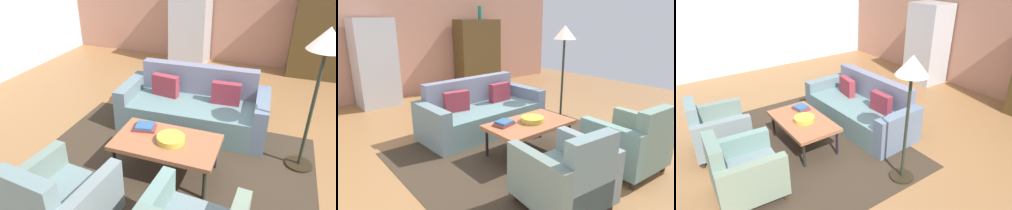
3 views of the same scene
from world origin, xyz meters
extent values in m
plane|color=#97693D|center=(0.00, 0.00, 0.00)|extent=(10.51, 10.51, 0.00)
cube|color=tan|center=(0.00, 3.66, 1.40)|extent=(8.76, 0.12, 2.80)
cube|color=silver|center=(-4.38, 0.00, 1.40)|extent=(0.12, 7.33, 2.80)
cube|color=#3B2E21|center=(-0.28, -0.57, 0.00)|extent=(3.40, 2.60, 0.01)
cube|color=slate|center=(-0.28, 0.48, 0.21)|extent=(1.77, 0.97, 0.42)
cube|color=slate|center=(-0.29, 0.84, 0.43)|extent=(1.75, 0.25, 0.86)
cube|color=slate|center=(0.68, 0.52, 0.31)|extent=(0.22, 0.91, 0.62)
cube|color=slate|center=(-1.24, 0.44, 0.31)|extent=(0.22, 0.91, 0.62)
cube|color=maroon|center=(0.17, 0.60, 0.58)|extent=(0.41, 0.14, 0.32)
cube|color=maroon|center=(-0.73, 0.56, 0.58)|extent=(0.41, 0.17, 0.32)
cylinder|color=black|center=(-0.81, -0.34, 0.20)|extent=(0.04, 0.04, 0.40)
cylinder|color=black|center=(0.25, -0.34, 0.20)|extent=(0.04, 0.04, 0.40)
cylinder|color=black|center=(-0.81, -0.90, 0.20)|extent=(0.04, 0.04, 0.40)
cylinder|color=black|center=(0.25, -0.90, 0.20)|extent=(0.04, 0.04, 0.40)
cube|color=#A05F3D|center=(-0.28, -0.62, 0.43)|extent=(1.20, 0.70, 0.05)
cylinder|color=#36291A|center=(-1.18, -1.35, 0.05)|extent=(0.05, 0.05, 0.10)
cylinder|color=#3A2822|center=(-0.51, -1.41, 0.05)|extent=(0.05, 0.05, 0.10)
cylinder|color=#3C1E1E|center=(-1.25, -2.03, 0.05)|extent=(0.05, 0.05, 0.10)
cylinder|color=#342122|center=(-0.57, -2.09, 0.05)|extent=(0.05, 0.05, 0.10)
cube|color=gray|center=(-0.88, -1.72, 0.25)|extent=(0.63, 0.85, 0.30)
cube|color=gray|center=(-0.91, -2.05, 0.49)|extent=(0.57, 0.19, 0.78)
cube|color=gray|center=(-1.22, -1.69, 0.38)|extent=(0.20, 0.81, 0.56)
cube|color=gray|center=(-0.54, -1.75, 0.38)|extent=(0.20, 0.81, 0.56)
cylinder|color=#372222|center=(0.01, -1.36, 0.05)|extent=(0.05, 0.05, 0.10)
cylinder|color=#352913|center=(0.68, -1.40, 0.05)|extent=(0.05, 0.05, 0.10)
cylinder|color=#292722|center=(-0.04, -2.04, 0.05)|extent=(0.05, 0.05, 0.10)
cube|color=gray|center=(0.32, -1.72, 0.25)|extent=(0.61, 0.84, 0.30)
cube|color=gray|center=(0.30, -2.05, 0.49)|extent=(0.57, 0.18, 0.78)
cube|color=gray|center=(-0.02, -1.70, 0.38)|extent=(0.17, 0.81, 0.56)
cube|color=gray|center=(0.66, -1.74, 0.38)|extent=(0.17, 0.81, 0.56)
cylinder|color=gold|center=(-0.22, -0.62, 0.49)|extent=(0.32, 0.32, 0.07)
cube|color=brown|center=(-0.61, -0.47, 0.47)|extent=(0.30, 0.24, 0.03)
cube|color=#2F5A8B|center=(-0.61, -0.47, 0.50)|extent=(0.24, 0.22, 0.03)
cube|color=#B7BABF|center=(-1.14, 3.21, 0.93)|extent=(0.80, 0.70, 1.85)
cylinder|color=#99999E|center=(-1.09, 3.58, 1.02)|extent=(0.02, 0.02, 0.70)
cylinder|color=black|center=(1.22, 0.07, 0.01)|extent=(0.32, 0.32, 0.03)
cylinder|color=#252C21|center=(1.22, 0.07, 0.76)|extent=(0.04, 0.04, 1.45)
cone|color=beige|center=(1.22, 0.07, 1.60)|extent=(0.40, 0.40, 0.24)
camera|label=1|loc=(0.76, -3.36, 2.43)|focal=32.94mm
camera|label=2|loc=(-2.98, -3.36, 1.85)|focal=31.48mm
camera|label=3|loc=(3.43, -2.47, 2.66)|focal=31.98mm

